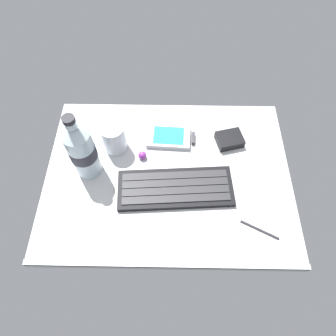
{
  "coord_description": "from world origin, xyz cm",
  "views": [
    {
      "loc": [
        0.63,
        -39.24,
        68.92
      ],
      "look_at": [
        0.0,
        0.0,
        3.0
      ],
      "focal_mm": 32.28,
      "sensor_mm": 36.0,
      "label": 1
    }
  ],
  "objects_px": {
    "keyboard": "(175,188)",
    "stylus_pen": "(260,230)",
    "handheld_device": "(171,137)",
    "juice_cup": "(114,138)",
    "water_bottle": "(82,150)",
    "trackball_mouse": "(142,155)",
    "charger_block": "(229,140)"
  },
  "relations": [
    {
      "from": "handheld_device",
      "to": "water_bottle",
      "type": "xyz_separation_m",
      "value": [
        -0.21,
        -0.1,
        0.08
      ]
    },
    {
      "from": "handheld_device",
      "to": "juice_cup",
      "type": "bearing_deg",
      "value": -168.47
    },
    {
      "from": "juice_cup",
      "to": "stylus_pen",
      "type": "height_order",
      "value": "juice_cup"
    },
    {
      "from": "trackball_mouse",
      "to": "stylus_pen",
      "type": "xyz_separation_m",
      "value": [
        0.29,
        -0.2,
        -0.01
      ]
    },
    {
      "from": "keyboard",
      "to": "charger_block",
      "type": "distance_m",
      "value": 0.21
    },
    {
      "from": "trackball_mouse",
      "to": "juice_cup",
      "type": "bearing_deg",
      "value": 155.63
    },
    {
      "from": "trackball_mouse",
      "to": "stylus_pen",
      "type": "relative_size",
      "value": 0.23
    },
    {
      "from": "keyboard",
      "to": "juice_cup",
      "type": "bearing_deg",
      "value": 141.7
    },
    {
      "from": "handheld_device",
      "to": "water_bottle",
      "type": "height_order",
      "value": "water_bottle"
    },
    {
      "from": "charger_block",
      "to": "keyboard",
      "type": "bearing_deg",
      "value": -134.67
    },
    {
      "from": "keyboard",
      "to": "charger_block",
      "type": "xyz_separation_m",
      "value": [
        0.15,
        0.15,
        0.0
      ]
    },
    {
      "from": "juice_cup",
      "to": "water_bottle",
      "type": "relative_size",
      "value": 0.41
    },
    {
      "from": "handheld_device",
      "to": "trackball_mouse",
      "type": "relative_size",
      "value": 5.95
    },
    {
      "from": "keyboard",
      "to": "handheld_device",
      "type": "height_order",
      "value": "keyboard"
    },
    {
      "from": "keyboard",
      "to": "stylus_pen",
      "type": "bearing_deg",
      "value": -27.49
    },
    {
      "from": "keyboard",
      "to": "stylus_pen",
      "type": "height_order",
      "value": "keyboard"
    },
    {
      "from": "keyboard",
      "to": "stylus_pen",
      "type": "xyz_separation_m",
      "value": [
        0.2,
        -0.1,
        -0.0
      ]
    },
    {
      "from": "handheld_device",
      "to": "water_bottle",
      "type": "bearing_deg",
      "value": -154.2
    },
    {
      "from": "trackball_mouse",
      "to": "stylus_pen",
      "type": "height_order",
      "value": "trackball_mouse"
    },
    {
      "from": "charger_block",
      "to": "water_bottle",
      "type": "bearing_deg",
      "value": -166.01
    },
    {
      "from": "water_bottle",
      "to": "trackball_mouse",
      "type": "relative_size",
      "value": 9.45
    },
    {
      "from": "charger_block",
      "to": "juice_cup",
      "type": "bearing_deg",
      "value": -176.14
    },
    {
      "from": "handheld_device",
      "to": "trackball_mouse",
      "type": "bearing_deg",
      "value": -139.72
    },
    {
      "from": "water_bottle",
      "to": "trackball_mouse",
      "type": "distance_m",
      "value": 0.16
    },
    {
      "from": "keyboard",
      "to": "stylus_pen",
      "type": "distance_m",
      "value": 0.23
    },
    {
      "from": "charger_block",
      "to": "stylus_pen",
      "type": "distance_m",
      "value": 0.26
    },
    {
      "from": "juice_cup",
      "to": "charger_block",
      "type": "xyz_separation_m",
      "value": [
        0.31,
        0.02,
        -0.03
      ]
    },
    {
      "from": "handheld_device",
      "to": "trackball_mouse",
      "type": "xyz_separation_m",
      "value": [
        -0.08,
        -0.06,
        0.0
      ]
    },
    {
      "from": "keyboard",
      "to": "stylus_pen",
      "type": "relative_size",
      "value": 3.12
    },
    {
      "from": "handheld_device",
      "to": "keyboard",
      "type": "bearing_deg",
      "value": -85.46
    },
    {
      "from": "keyboard",
      "to": "juice_cup",
      "type": "relative_size",
      "value": 3.49
    },
    {
      "from": "keyboard",
      "to": "water_bottle",
      "type": "distance_m",
      "value": 0.25
    }
  ]
}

